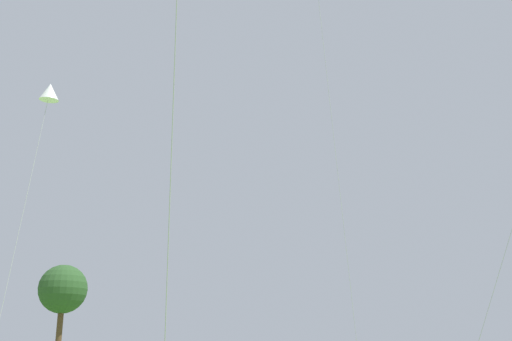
% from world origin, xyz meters
% --- Properties ---
extents(small_kite_stunt_black, '(1.73, 0.87, 11.49)m').
position_xyz_m(small_kite_stunt_black, '(-2.67, 20.54, 11.10)').
color(small_kite_stunt_black, white).
rests_on(small_kite_stunt_black, ground).
extents(tree_shrub_far, '(4.57, 4.57, 9.94)m').
position_xyz_m(tree_shrub_far, '(13.89, 56.59, 7.57)').
color(tree_shrub_far, '#513823').
rests_on(tree_shrub_far, ground).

